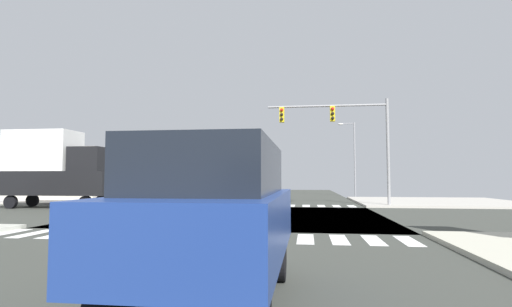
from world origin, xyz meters
TOP-DOWN VIEW (x-y plane):
  - ground at (0.00, 0.00)m, footprint 90.00×90.00m
  - sidewalk_corner_ne at (13.00, 12.00)m, footprint 12.00×12.00m
  - sidewalk_corner_nw at (-13.00, 12.00)m, footprint 12.00×12.00m
  - crosswalk_near at (-0.25, -7.30)m, footprint 13.50×2.00m
  - crosswalk_far at (-0.25, 7.30)m, footprint 13.50×2.00m
  - traffic_signal_mast at (5.58, 6.99)m, footprint 7.98×0.55m
  - street_lamp at (7.99, 21.93)m, footprint 1.78×0.32m
  - bank_building at (-19.90, 14.61)m, footprint 14.82×10.46m
  - suv_crossing_3 at (2.00, -13.84)m, footprint 1.96×4.60m
  - box_truck_outer_1 at (-12.46, 3.50)m, footprint 7.20×2.40m
  - suv_inner_4 at (-2.00, 31.47)m, footprint 1.96×4.60m

SIDE VIEW (x-z plane):
  - ground at x=0.00m, z-range -0.05..0.00m
  - crosswalk_near at x=-0.25m, z-range 0.00..0.01m
  - crosswalk_far at x=-0.25m, z-range 0.00..0.01m
  - sidewalk_corner_ne at x=13.00m, z-range 0.00..0.14m
  - sidewalk_corner_nw at x=-13.00m, z-range 0.00..0.14m
  - suv_crossing_3 at x=2.00m, z-range 0.22..2.56m
  - suv_inner_4 at x=-2.00m, z-range 0.22..2.56m
  - bank_building at x=-19.90m, z-range 0.01..4.41m
  - box_truck_outer_1 at x=-12.46m, z-range 0.14..4.99m
  - street_lamp at x=7.99m, z-range 0.78..8.43m
  - traffic_signal_mast at x=5.58m, z-range 1.74..8.85m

